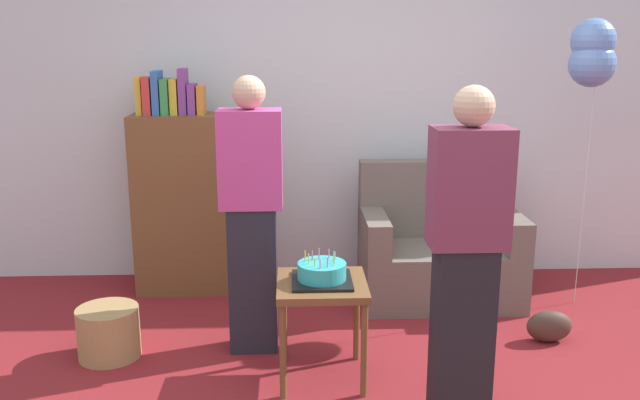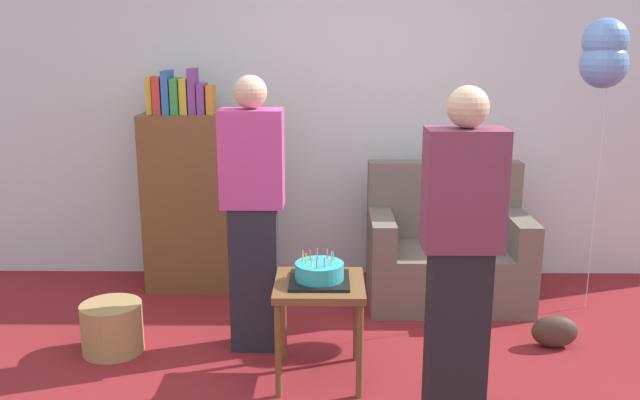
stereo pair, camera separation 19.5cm
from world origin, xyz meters
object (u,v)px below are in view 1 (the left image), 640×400
object	(u,v)px
side_table	(322,296)
balloon_bunch	(593,53)
person_blowing_candles	(252,215)
person_holding_cake	(466,256)
birthday_cake	(322,273)
wicker_basket	(109,332)
bookshelf	(190,199)
handbag	(549,326)
couch	(438,251)

from	to	relation	value
side_table	balloon_bunch	bearing A→B (deg)	27.79
side_table	person_blowing_candles	world-z (taller)	person_blowing_candles
side_table	person_holding_cake	distance (m)	0.85
side_table	person_holding_cake	world-z (taller)	person_holding_cake
birthday_cake	wicker_basket	xyz separation A→B (m)	(-1.24, 0.31, -0.46)
bookshelf	wicker_basket	xyz separation A→B (m)	(-0.34, -1.09, -0.54)
person_blowing_candles	side_table	bearing A→B (deg)	-50.87
person_blowing_candles	balloon_bunch	distance (m)	2.40
birthday_cake	handbag	size ratio (longest dim) A/B	1.14
handbag	person_holding_cake	bearing A→B (deg)	-133.54
bookshelf	birthday_cake	distance (m)	1.66
side_table	balloon_bunch	world-z (taller)	balloon_bunch
side_table	birthday_cake	size ratio (longest dim) A/B	1.75
handbag	couch	bearing A→B (deg)	124.56
bookshelf	balloon_bunch	world-z (taller)	balloon_bunch
bookshelf	birthday_cake	size ratio (longest dim) A/B	5.06
bookshelf	person_blowing_candles	xyz separation A→B (m)	(0.51, -1.01, 0.14)
birthday_cake	wicker_basket	world-z (taller)	birthday_cake
side_table	person_blowing_candles	distance (m)	0.66
side_table	person_holding_cake	xyz separation A→B (m)	(0.66, -0.40, 0.36)
wicker_basket	handbag	xyz separation A→B (m)	(2.66, 0.09, -0.05)
birthday_cake	handbag	distance (m)	1.56
birthday_cake	balloon_bunch	distance (m)	2.29
person_holding_cake	wicker_basket	xyz separation A→B (m)	(-1.90, 0.71, -0.68)
handbag	bookshelf	bearing A→B (deg)	156.58
person_holding_cake	handbag	bearing A→B (deg)	-111.22
person_holding_cake	handbag	xyz separation A→B (m)	(0.76, 0.80, -0.73)
side_table	person_holding_cake	bearing A→B (deg)	-31.25
bookshelf	side_table	world-z (taller)	bookshelf
birthday_cake	person_holding_cake	distance (m)	0.81
couch	birthday_cake	xyz separation A→B (m)	(-0.88, -1.17, 0.27)
side_table	person_blowing_candles	size ratio (longest dim) A/B	0.34
birthday_cake	person_holding_cake	bearing A→B (deg)	-31.25
bookshelf	side_table	size ratio (longest dim) A/B	2.89
person_blowing_candles	person_holding_cake	distance (m)	1.32
wicker_basket	handbag	bearing A→B (deg)	1.92
couch	side_table	distance (m)	1.47
person_holding_cake	wicker_basket	world-z (taller)	person_holding_cake
person_holding_cake	balloon_bunch	bearing A→B (deg)	-107.35
couch	birthday_cake	distance (m)	1.49
couch	person_holding_cake	bearing A→B (deg)	-98.00
side_table	person_blowing_candles	xyz separation A→B (m)	(-0.39, 0.39, 0.36)
side_table	wicker_basket	distance (m)	1.32
bookshelf	side_table	xyz separation A→B (m)	(0.90, -1.40, -0.21)
birthday_cake	person_holding_cake	world-z (taller)	person_holding_cake
side_table	birthday_cake	bearing A→B (deg)	120.25
bookshelf	person_holding_cake	distance (m)	2.39
wicker_basket	handbag	size ratio (longest dim) A/B	1.29
bookshelf	handbag	distance (m)	2.59
bookshelf	side_table	bearing A→B (deg)	-57.32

